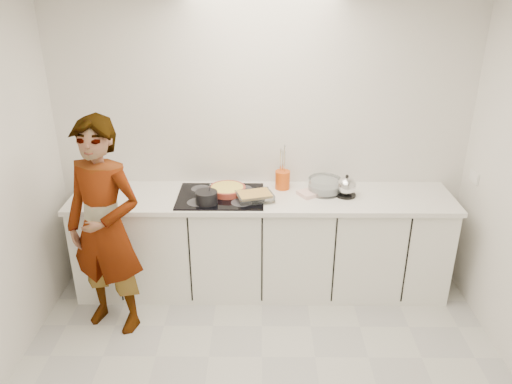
{
  "coord_description": "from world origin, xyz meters",
  "views": [
    {
      "loc": [
        -0.02,
        -2.57,
        2.65
      ],
      "look_at": [
        -0.05,
        1.05,
        1.05
      ],
      "focal_mm": 35.0,
      "sensor_mm": 36.0,
      "label": 1
    }
  ],
  "objects_px": {
    "saucepan": "(207,197)",
    "mixing_bowl": "(325,186)",
    "baking_dish": "(255,196)",
    "utensil_crock": "(283,180)",
    "cook": "(105,229)",
    "tart_dish": "(227,189)",
    "hob": "(221,196)",
    "kettle": "(346,187)"
  },
  "relations": [
    {
      "from": "kettle",
      "to": "utensil_crock",
      "type": "distance_m",
      "value": 0.55
    },
    {
      "from": "kettle",
      "to": "cook",
      "type": "bearing_deg",
      "value": -164.46
    },
    {
      "from": "mixing_bowl",
      "to": "hob",
      "type": "bearing_deg",
      "value": -173.62
    },
    {
      "from": "saucepan",
      "to": "kettle",
      "type": "height_order",
      "value": "kettle"
    },
    {
      "from": "baking_dish",
      "to": "cook",
      "type": "distance_m",
      "value": 1.21
    },
    {
      "from": "cook",
      "to": "mixing_bowl",
      "type": "bearing_deg",
      "value": 37.64
    },
    {
      "from": "hob",
      "to": "tart_dish",
      "type": "bearing_deg",
      "value": 50.55
    },
    {
      "from": "tart_dish",
      "to": "cook",
      "type": "xyz_separation_m",
      "value": [
        -0.9,
        -0.56,
        -0.08
      ]
    },
    {
      "from": "hob",
      "to": "cook",
      "type": "height_order",
      "value": "cook"
    },
    {
      "from": "hob",
      "to": "saucepan",
      "type": "xyz_separation_m",
      "value": [
        -0.1,
        -0.15,
        0.06
      ]
    },
    {
      "from": "saucepan",
      "to": "cook",
      "type": "bearing_deg",
      "value": -154.82
    },
    {
      "from": "hob",
      "to": "baking_dish",
      "type": "xyz_separation_m",
      "value": [
        0.29,
        -0.08,
        0.04
      ]
    },
    {
      "from": "mixing_bowl",
      "to": "saucepan",
      "type": "bearing_deg",
      "value": -165.83
    },
    {
      "from": "saucepan",
      "to": "kettle",
      "type": "bearing_deg",
      "value": 8.84
    },
    {
      "from": "mixing_bowl",
      "to": "utensil_crock",
      "type": "bearing_deg",
      "value": 165.87
    },
    {
      "from": "tart_dish",
      "to": "baking_dish",
      "type": "bearing_deg",
      "value": -31.03
    },
    {
      "from": "mixing_bowl",
      "to": "cook",
      "type": "bearing_deg",
      "value": -160.92
    },
    {
      "from": "hob",
      "to": "tart_dish",
      "type": "height_order",
      "value": "tart_dish"
    },
    {
      "from": "cook",
      "to": "hob",
      "type": "bearing_deg",
      "value": 49.17
    },
    {
      "from": "hob",
      "to": "utensil_crock",
      "type": "relative_size",
      "value": 4.47
    },
    {
      "from": "saucepan",
      "to": "baking_dish",
      "type": "bearing_deg",
      "value": 10.79
    },
    {
      "from": "utensil_crock",
      "to": "saucepan",
      "type": "bearing_deg",
      "value": -151.74
    },
    {
      "from": "mixing_bowl",
      "to": "kettle",
      "type": "xyz_separation_m",
      "value": [
        0.17,
        -0.07,
        0.02
      ]
    },
    {
      "from": "kettle",
      "to": "hob",
      "type": "bearing_deg",
      "value": -178.37
    },
    {
      "from": "saucepan",
      "to": "cook",
      "type": "height_order",
      "value": "cook"
    },
    {
      "from": "utensil_crock",
      "to": "hob",
      "type": "bearing_deg",
      "value": -160.34
    },
    {
      "from": "tart_dish",
      "to": "kettle",
      "type": "relative_size",
      "value": 1.55
    },
    {
      "from": "utensil_crock",
      "to": "cook",
      "type": "relative_size",
      "value": 0.09
    },
    {
      "from": "saucepan",
      "to": "mixing_bowl",
      "type": "relative_size",
      "value": 0.73
    },
    {
      "from": "mixing_bowl",
      "to": "kettle",
      "type": "distance_m",
      "value": 0.19
    },
    {
      "from": "baking_dish",
      "to": "hob",
      "type": "bearing_deg",
      "value": 165.14
    },
    {
      "from": "baking_dish",
      "to": "mixing_bowl",
      "type": "bearing_deg",
      "value": 16.32
    },
    {
      "from": "saucepan",
      "to": "mixing_bowl",
      "type": "bearing_deg",
      "value": 14.17
    },
    {
      "from": "hob",
      "to": "utensil_crock",
      "type": "xyz_separation_m",
      "value": [
        0.53,
        0.19,
        0.07
      ]
    },
    {
      "from": "kettle",
      "to": "tart_dish",
      "type": "bearing_deg",
      "value": 178.04
    },
    {
      "from": "hob",
      "to": "kettle",
      "type": "distance_m",
      "value": 1.06
    },
    {
      "from": "cook",
      "to": "kettle",
      "type": "bearing_deg",
      "value": 34.11
    },
    {
      "from": "baking_dish",
      "to": "kettle",
      "type": "height_order",
      "value": "kettle"
    },
    {
      "from": "mixing_bowl",
      "to": "cook",
      "type": "height_order",
      "value": "cook"
    },
    {
      "from": "saucepan",
      "to": "baking_dish",
      "type": "height_order",
      "value": "saucepan"
    },
    {
      "from": "mixing_bowl",
      "to": "cook",
      "type": "distance_m",
      "value": 1.83
    },
    {
      "from": "utensil_crock",
      "to": "cook",
      "type": "bearing_deg",
      "value": -153.38
    }
  ]
}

